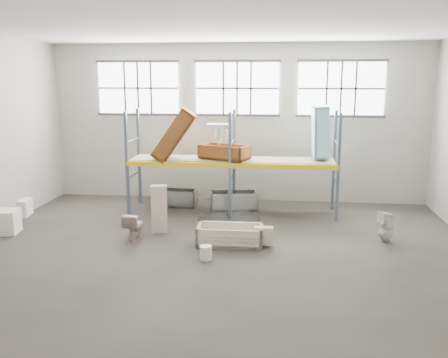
# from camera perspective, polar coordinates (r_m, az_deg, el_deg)

# --- Properties ---
(floor) EXTENTS (12.00, 10.00, 0.10)m
(floor) POSITION_cam_1_polar(r_m,az_deg,el_deg) (11.36, -0.92, -8.72)
(floor) COLOR #4D4943
(floor) RESTS_ON ground
(ceiling) EXTENTS (12.00, 10.00, 0.10)m
(ceiling) POSITION_cam_1_polar(r_m,az_deg,el_deg) (10.71, -1.01, 17.79)
(ceiling) COLOR silver
(ceiling) RESTS_ON ground
(wall_back) EXTENTS (12.00, 0.10, 5.00)m
(wall_back) POSITION_cam_1_polar(r_m,az_deg,el_deg) (15.73, 1.56, 6.55)
(wall_back) COLOR #A19F94
(wall_back) RESTS_ON ground
(wall_front) EXTENTS (12.00, 0.10, 5.00)m
(wall_front) POSITION_cam_1_polar(r_m,az_deg,el_deg) (5.86, -7.72, -2.43)
(wall_front) COLOR #A4A299
(wall_front) RESTS_ON ground
(window_left) EXTENTS (2.60, 0.04, 1.60)m
(window_left) POSITION_cam_1_polar(r_m,az_deg,el_deg) (16.17, -10.00, 10.43)
(window_left) COLOR white
(window_left) RESTS_ON wall_back
(window_mid) EXTENTS (2.60, 0.04, 1.60)m
(window_mid) POSITION_cam_1_polar(r_m,az_deg,el_deg) (15.56, 1.55, 10.56)
(window_mid) COLOR white
(window_mid) RESTS_ON wall_back
(window_right) EXTENTS (2.60, 0.04, 1.60)m
(window_right) POSITION_cam_1_polar(r_m,az_deg,el_deg) (15.59, 13.54, 10.24)
(window_right) COLOR white
(window_right) RESTS_ON wall_back
(rack_upright_la) EXTENTS (0.08, 0.08, 3.00)m
(rack_upright_la) POSITION_cam_1_polar(r_m,az_deg,el_deg) (14.37, -11.28, 1.81)
(rack_upright_la) COLOR slate
(rack_upright_la) RESTS_ON floor
(rack_upright_lb) EXTENTS (0.08, 0.08, 3.00)m
(rack_upright_lb) POSITION_cam_1_polar(r_m,az_deg,el_deg) (15.50, -9.91, 2.58)
(rack_upright_lb) COLOR slate
(rack_upright_lb) RESTS_ON floor
(rack_upright_ma) EXTENTS (0.08, 0.08, 3.00)m
(rack_upright_ma) POSITION_cam_1_polar(r_m,az_deg,el_deg) (13.74, 0.70, 1.59)
(rack_upright_ma) COLOR slate
(rack_upright_ma) RESTS_ON floor
(rack_upright_mb) EXTENTS (0.08, 0.08, 3.00)m
(rack_upright_mb) POSITION_cam_1_polar(r_m,az_deg,el_deg) (14.92, 1.20, 2.40)
(rack_upright_mb) COLOR slate
(rack_upright_mb) RESTS_ON floor
(rack_upright_ra) EXTENTS (0.08, 0.08, 3.00)m
(rack_upright_ra) POSITION_cam_1_polar(r_m,az_deg,el_deg) (13.75, 13.23, 1.28)
(rack_upright_ra) COLOR slate
(rack_upright_ra) RESTS_ON floor
(rack_upright_rb) EXTENTS (0.08, 0.08, 3.00)m
(rack_upright_rb) POSITION_cam_1_polar(r_m,az_deg,el_deg) (14.93, 12.75, 2.11)
(rack_upright_rb) COLOR slate
(rack_upright_rb) RESTS_ON floor
(rack_beam_front) EXTENTS (6.00, 0.10, 0.14)m
(rack_beam_front) POSITION_cam_1_polar(r_m,az_deg,el_deg) (13.74, 0.70, 1.59)
(rack_beam_front) COLOR yellow
(rack_beam_front) RESTS_ON floor
(rack_beam_back) EXTENTS (6.00, 0.10, 0.14)m
(rack_beam_back) POSITION_cam_1_polar(r_m,az_deg,el_deg) (14.92, 1.20, 2.40)
(rack_beam_back) COLOR yellow
(rack_beam_back) RESTS_ON floor
(shelf_deck) EXTENTS (5.90, 1.10, 0.03)m
(shelf_deck) POSITION_cam_1_polar(r_m,az_deg,el_deg) (14.31, 0.96, 2.33)
(shelf_deck) COLOR gray
(shelf_deck) RESTS_ON floor
(wet_patch) EXTENTS (1.80, 1.80, 0.00)m
(wet_patch) POSITION_cam_1_polar(r_m,az_deg,el_deg) (13.89, 0.60, -4.65)
(wet_patch) COLOR black
(wet_patch) RESTS_ON floor
(bathtub_beige) EXTENTS (1.59, 0.78, 0.46)m
(bathtub_beige) POSITION_cam_1_polar(r_m,az_deg,el_deg) (11.75, 0.73, -6.58)
(bathtub_beige) COLOR beige
(bathtub_beige) RESTS_ON floor
(cistern_spare) EXTENTS (0.45, 0.24, 0.42)m
(cistern_spare) POSITION_cam_1_polar(r_m,az_deg,el_deg) (11.60, 4.66, -6.60)
(cistern_spare) COLOR beige
(cistern_spare) RESTS_ON bathtub_beige
(sink_in_tub) EXTENTS (0.47, 0.47, 0.13)m
(sink_in_tub) POSITION_cam_1_polar(r_m,az_deg,el_deg) (11.83, 2.39, -6.81)
(sink_in_tub) COLOR beige
(sink_in_tub) RESTS_ON bathtub_beige
(toilet_beige) EXTENTS (0.44, 0.71, 0.69)m
(toilet_beige) POSITION_cam_1_polar(r_m,az_deg,el_deg) (12.25, -10.48, -5.44)
(toilet_beige) COLOR #C5ADA1
(toilet_beige) RESTS_ON floor
(cistern_tall) EXTENTS (0.44, 0.33, 1.23)m
(cistern_tall) POSITION_cam_1_polar(r_m,az_deg,el_deg) (12.67, -7.60, -3.49)
(cistern_tall) COLOR beige
(cistern_tall) RESTS_ON floor
(toilet_white) EXTENTS (0.45, 0.45, 0.76)m
(toilet_white) POSITION_cam_1_polar(r_m,az_deg,el_deg) (12.55, 18.46, -5.29)
(toilet_white) COLOR white
(toilet_white) RESTS_ON floor
(steel_tub_left) EXTENTS (1.37, 0.65, 0.50)m
(steel_tub_left) POSITION_cam_1_polar(r_m,az_deg,el_deg) (15.32, -5.82, -2.19)
(steel_tub_left) COLOR #989A9F
(steel_tub_left) RESTS_ON floor
(steel_tub_right) EXTENTS (1.54, 0.93, 0.53)m
(steel_tub_right) POSITION_cam_1_polar(r_m,az_deg,el_deg) (14.87, 1.14, -2.50)
(steel_tub_right) COLOR #B7BABF
(steel_tub_right) RESTS_ON floor
(rust_tub_flat) EXTENTS (1.57, 1.17, 0.40)m
(rust_tub_flat) POSITION_cam_1_polar(r_m,az_deg,el_deg) (14.17, 0.04, 3.21)
(rust_tub_flat) COLOR #9C5B23
(rust_tub_flat) RESTS_ON shelf_deck
(rust_tub_tilted) EXTENTS (1.38, 0.87, 1.61)m
(rust_tub_tilted) POSITION_cam_1_polar(r_m,az_deg,el_deg) (14.24, -5.81, 5.12)
(rust_tub_tilted) COLOR brown
(rust_tub_tilted) RESTS_ON shelf_deck
(sink_on_shelf) EXTENTS (0.70, 0.55, 0.61)m
(sink_on_shelf) POSITION_cam_1_polar(r_m,az_deg,el_deg) (13.90, -0.57, 4.19)
(sink_on_shelf) COLOR white
(sink_on_shelf) RESTS_ON rust_tub_flat
(blue_tub_upright) EXTENTS (0.52, 0.73, 1.48)m
(blue_tub_upright) POSITION_cam_1_polar(r_m,az_deg,el_deg) (14.28, 11.20, 5.38)
(blue_tub_upright) COLOR #9EDFF6
(blue_tub_upright) RESTS_ON shelf_deck
(bucket) EXTENTS (0.32, 0.32, 0.31)m
(bucket) POSITION_cam_1_polar(r_m,az_deg,el_deg) (10.84, -2.14, -8.61)
(bucket) COLOR white
(bucket) RESTS_ON floor
(carton_near) EXTENTS (0.81, 0.73, 0.61)m
(carton_near) POSITION_cam_1_polar(r_m,az_deg,el_deg) (13.77, -24.36, -4.57)
(carton_near) COLOR white
(carton_near) RESTS_ON floor
(carton_far) EXTENTS (0.66, 0.66, 0.48)m
(carton_far) POSITION_cam_1_polar(r_m,az_deg,el_deg) (15.33, -22.79, -3.10)
(carton_far) COLOR white
(carton_far) RESTS_ON floor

